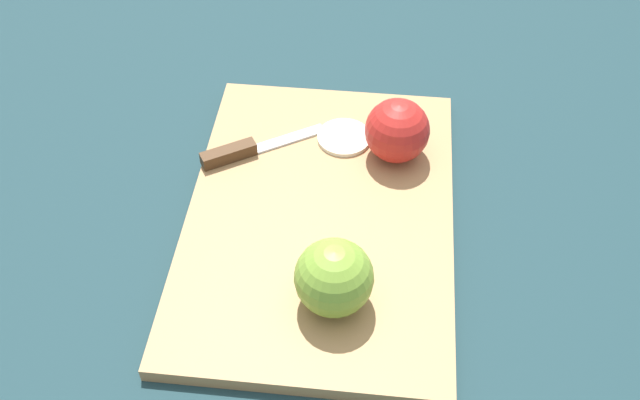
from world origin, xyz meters
The scene contains 6 objects.
ground_plane centered at (0.00, 0.00, 0.00)m, with size 4.00×4.00×0.00m, color #193338.
cutting_board centered at (0.00, 0.00, 0.01)m, with size 0.43×0.30×0.02m.
apple_half_left centered at (-0.11, -0.03, 0.05)m, with size 0.08×0.08×0.08m.
apple_half_right centered at (0.10, -0.07, 0.05)m, with size 0.07×0.07×0.07m.
knife centered at (0.08, 0.10, 0.02)m, with size 0.10×0.14×0.02m.
apple_slice centered at (0.12, -0.01, 0.02)m, with size 0.06×0.06×0.01m.
Camera 1 is at (-0.54, -0.08, 0.62)m, focal length 42.00 mm.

